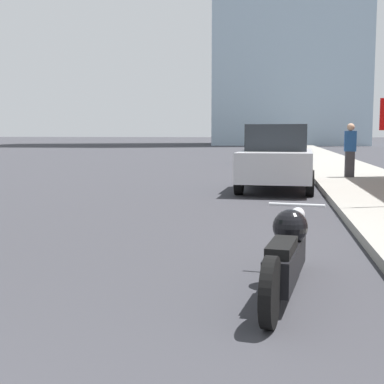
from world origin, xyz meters
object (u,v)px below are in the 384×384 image
(motorcycle, at_px, (287,253))
(parked_car_yellow, at_px, (276,142))
(pedestrian, at_px, (350,150))
(parked_car_black, at_px, (279,143))
(parked_car_silver, at_px, (277,158))
(parked_car_blue, at_px, (274,148))

(motorcycle, relative_size, parked_car_yellow, 0.55)
(pedestrian, bearing_deg, parked_car_yellow, 94.18)
(parked_car_yellow, height_order, pedestrian, pedestrian)
(parked_car_yellow, bearing_deg, parked_car_black, -88.43)
(motorcycle, height_order, parked_car_black, parked_car_black)
(parked_car_silver, relative_size, parked_car_blue, 1.05)
(parked_car_black, height_order, pedestrian, pedestrian)
(parked_car_silver, bearing_deg, motorcycle, -86.53)
(parked_car_black, height_order, parked_car_yellow, parked_car_black)
(parked_car_yellow, bearing_deg, parked_car_blue, -89.84)
(motorcycle, bearing_deg, parked_car_blue, 98.91)
(parked_car_silver, relative_size, parked_car_yellow, 0.92)
(parked_car_blue, relative_size, parked_car_yellow, 0.88)
(parked_car_silver, distance_m, parked_car_black, 24.65)
(parked_car_blue, height_order, parked_car_yellow, parked_car_blue)
(parked_car_black, bearing_deg, parked_car_yellow, 95.37)
(parked_car_silver, bearing_deg, pedestrian, 55.06)
(parked_car_silver, height_order, pedestrian, pedestrian)
(motorcycle, relative_size, parked_car_silver, 0.59)
(parked_car_silver, xyz_separation_m, parked_car_yellow, (-0.07, 35.47, -0.12))
(pedestrian, bearing_deg, parked_car_black, 95.66)
(parked_car_blue, distance_m, parked_car_black, 11.74)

